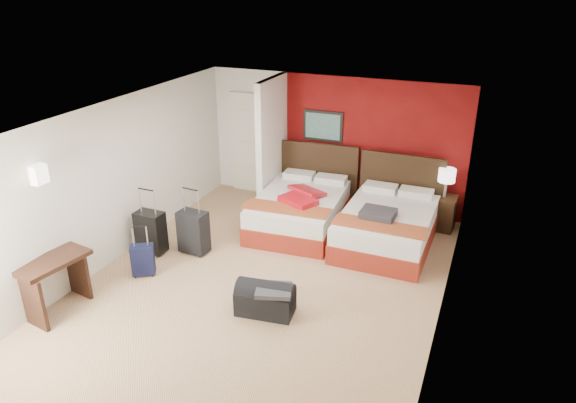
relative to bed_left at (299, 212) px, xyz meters
The scene contains 17 objects.
ground 1.96m from the bed_left, 84.43° to the right, with size 6.50×6.50×0.00m, color tan.
room_walls 1.63m from the bed_left, 157.19° to the right, with size 5.02×6.52×2.50m.
red_accent_panel 1.86m from the bed_left, 54.17° to the left, with size 3.50×0.04×2.50m, color maroon.
partition_wall 1.42m from the bed_left, 140.07° to the left, with size 0.12×1.20×2.50m, color silver.
entry_door 2.14m from the bed_left, 140.89° to the left, with size 0.82×0.06×2.05m, color silver.
bed_left is the anchor object (origin of this frame).
bed_right 1.59m from the bed_left, ahead, with size 1.44×2.05×0.62m, color silver.
red_suitcase_open 0.39m from the bed_left, 45.00° to the right, with size 0.61×0.84×0.11m, color red.
jacket_bundle 1.58m from the bed_left, 13.97° to the right, with size 0.54×0.43×0.13m, color #333237.
nightstand 2.54m from the bed_left, 21.23° to the left, with size 0.43×0.43×0.61m, color #321E10.
table_lamp 2.60m from the bed_left, 21.23° to the left, with size 0.29×0.29×0.52m, color white.
suitcase_black 2.59m from the bed_left, 137.12° to the right, with size 0.45×0.28×0.68m, color black.
suitcase_charcoal 1.96m from the bed_left, 129.87° to the right, with size 0.47×0.29×0.69m, color black.
suitcase_navy 2.89m from the bed_left, 123.57° to the right, with size 0.33×0.20×0.46m, color black.
duffel_bag 2.65m from the bed_left, 78.94° to the right, with size 0.76×0.41×0.39m, color black.
jacket_draped 2.73m from the bed_left, 76.05° to the right, with size 0.46×0.39×0.06m, color #35353A.
desk 4.15m from the bed_left, 120.25° to the right, with size 0.47×0.94×0.78m, color black.
Camera 1 is at (2.84, -6.07, 4.23)m, focal length 33.01 mm.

